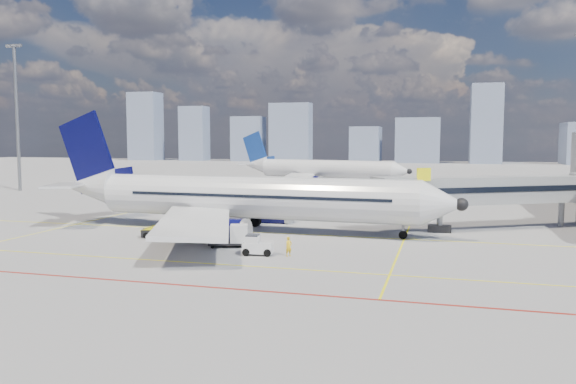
# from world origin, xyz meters

# --- Properties ---
(ground) EXTENTS (420.00, 420.00, 0.00)m
(ground) POSITION_xyz_m (0.00, 0.00, 0.00)
(ground) COLOR gray
(ground) RESTS_ON ground
(apron_markings) EXTENTS (90.00, 35.12, 0.01)m
(apron_markings) POSITION_xyz_m (-0.58, -3.91, 0.01)
(apron_markings) COLOR #FFF60D
(apron_markings) RESTS_ON ground
(jet_bridge) EXTENTS (23.55, 15.78, 6.30)m
(jet_bridge) POSITION_xyz_m (23.51, 16.91, 3.74)
(jet_bridge) COLOR gray
(jet_bridge) RESTS_ON ground
(floodlight_mast_nw) EXTENTS (3.20, 0.61, 25.45)m
(floodlight_mast_nw) POSITION_xyz_m (-55.00, 40.00, 13.59)
(floodlight_mast_nw) COLOR slate
(floodlight_mast_nw) RESTS_ON ground
(distant_skyline) EXTENTS (243.91, 15.96, 30.81)m
(distant_skyline) POSITION_xyz_m (2.25, 190.00, 11.81)
(distant_skyline) COLOR #7684A3
(distant_skyline) RESTS_ON ground
(main_aircraft) EXTENTS (42.45, 36.97, 12.37)m
(main_aircraft) POSITION_xyz_m (-2.13, 8.78, 3.22)
(main_aircraft) COLOR silver
(main_aircraft) RESTS_ON ground
(second_aircraft) EXTENTS (36.18, 31.04, 10.83)m
(second_aircraft) POSITION_xyz_m (-6.30, 65.06, 3.23)
(second_aircraft) COLOR silver
(second_aircraft) RESTS_ON ground
(baggage_tug) EXTENTS (2.43, 1.68, 1.58)m
(baggage_tug) POSITION_xyz_m (3.47, -2.11, 0.76)
(baggage_tug) COLOR silver
(baggage_tug) RESTS_ON ground
(cargo_dolly) EXTENTS (3.65, 2.45, 1.84)m
(cargo_dolly) POSITION_xyz_m (0.24, 0.36, 1.01)
(cargo_dolly) COLOR black
(cargo_dolly) RESTS_ON ground
(belt_loader) EXTENTS (5.71, 2.98, 2.31)m
(belt_loader) POSITION_xyz_m (-7.10, 3.25, 0.60)
(belt_loader) COLOR black
(belt_loader) RESTS_ON ground
(ramp_worker) EXTENTS (0.63, 0.65, 1.50)m
(ramp_worker) POSITION_xyz_m (6.02, -1.97, 0.75)
(ramp_worker) COLOR yellow
(ramp_worker) RESTS_ON ground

